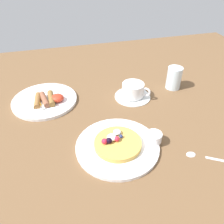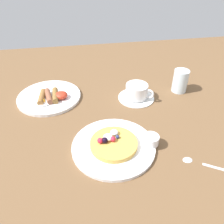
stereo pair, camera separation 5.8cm
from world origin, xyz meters
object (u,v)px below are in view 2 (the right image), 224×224
at_px(syrup_ramekin, 151,140).
at_px(coffee_saucer, 136,97).
at_px(breakfast_plate, 49,97).
at_px(teaspoon, 198,162).
at_px(water_glass, 180,81).
at_px(pancake_plate, 113,146).
at_px(coffee_cup, 137,91).

xyz_separation_m(syrup_ramekin, coffee_saucer, (0.02, 0.27, -0.02)).
distance_m(breakfast_plate, teaspoon, 0.60).
xyz_separation_m(coffee_saucer, water_glass, (0.19, 0.03, 0.04)).
xyz_separation_m(pancake_plate, syrup_ramekin, (0.11, -0.01, 0.02)).
bearing_deg(syrup_ramekin, teaspoon, -37.30).
distance_m(pancake_plate, coffee_cup, 0.29).
height_order(coffee_saucer, coffee_cup, coffee_cup).
xyz_separation_m(breakfast_plate, water_glass, (0.53, -0.03, 0.04)).
relative_size(pancake_plate, water_glass, 2.73).
bearing_deg(syrup_ramekin, coffee_saucer, 85.00).
xyz_separation_m(coffee_cup, water_glass, (0.19, 0.03, 0.01)).
bearing_deg(syrup_ramekin, breakfast_plate, 134.86).
xyz_separation_m(pancake_plate, water_glass, (0.33, 0.28, 0.04)).
distance_m(syrup_ramekin, teaspoon, 0.15).
distance_m(coffee_saucer, teaspoon, 0.36).
distance_m(breakfast_plate, coffee_saucer, 0.35).
distance_m(syrup_ramekin, coffee_cup, 0.27).
distance_m(pancake_plate, syrup_ramekin, 0.12).
bearing_deg(coffee_cup, coffee_saucer, 141.39).
bearing_deg(pancake_plate, water_glass, 40.67).
bearing_deg(teaspoon, water_glass, 75.44).
relative_size(breakfast_plate, coffee_cup, 2.44).
xyz_separation_m(syrup_ramekin, water_glass, (0.21, 0.29, 0.02)).
bearing_deg(coffee_saucer, coffee_cup, -38.61).
bearing_deg(coffee_saucer, pancake_plate, -118.19).
distance_m(breakfast_plate, water_glass, 0.54).
bearing_deg(coffee_cup, syrup_ramekin, -95.25).
distance_m(coffee_saucer, coffee_cup, 0.03).
distance_m(syrup_ramekin, coffee_saucer, 0.27).
height_order(breakfast_plate, water_glass, water_glass).
bearing_deg(breakfast_plate, teaspoon, -43.25).
bearing_deg(breakfast_plate, coffee_saucer, -9.40).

